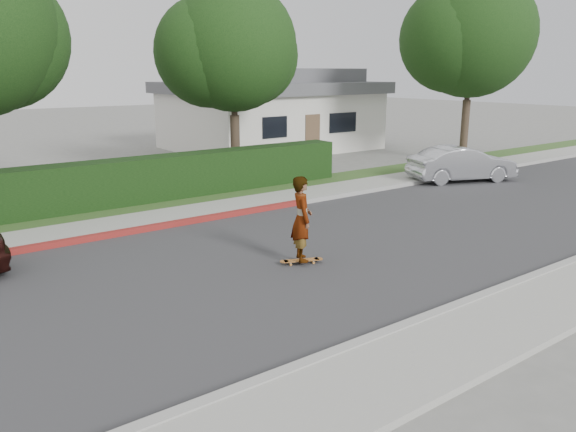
% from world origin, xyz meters
% --- Properties ---
extents(ground, '(120.00, 120.00, 0.00)m').
position_xyz_m(ground, '(0.00, 0.00, 0.00)').
color(ground, slate).
rests_on(ground, ground).
extents(road, '(60.00, 8.00, 0.01)m').
position_xyz_m(road, '(0.00, 0.00, 0.01)').
color(road, '#2D2D30').
rests_on(road, ground).
extents(curb_near, '(60.00, 0.20, 0.15)m').
position_xyz_m(curb_near, '(0.00, -4.10, 0.07)').
color(curb_near, '#9E9E99').
rests_on(curb_near, ground).
extents(sidewalk_near, '(60.00, 1.60, 0.12)m').
position_xyz_m(sidewalk_near, '(0.00, -5.00, 0.06)').
color(sidewalk_near, gray).
rests_on(sidewalk_near, ground).
extents(curb_far, '(60.00, 0.20, 0.15)m').
position_xyz_m(curb_far, '(0.00, 4.10, 0.07)').
color(curb_far, '#9E9E99').
rests_on(curb_far, ground).
extents(curb_red_section, '(12.00, 0.21, 0.15)m').
position_xyz_m(curb_red_section, '(-5.00, 4.10, 0.08)').
color(curb_red_section, maroon).
rests_on(curb_red_section, ground).
extents(sidewalk_far, '(60.00, 1.60, 0.12)m').
position_xyz_m(sidewalk_far, '(0.00, 5.00, 0.06)').
color(sidewalk_far, gray).
rests_on(sidewalk_far, ground).
extents(planting_strip, '(60.00, 1.60, 0.10)m').
position_xyz_m(planting_strip, '(0.00, 6.60, 0.05)').
color(planting_strip, '#2D4C1E').
rests_on(planting_strip, ground).
extents(hedge, '(15.00, 1.00, 1.50)m').
position_xyz_m(hedge, '(-3.00, 7.20, 0.75)').
color(hedge, black).
rests_on(hedge, ground).
extents(tree_center, '(5.66, 4.84, 7.44)m').
position_xyz_m(tree_center, '(1.49, 9.19, 4.90)').
color(tree_center, '#33261C').
rests_on(tree_center, ground).
extents(tree_right, '(6.32, 5.60, 8.56)m').
position_xyz_m(tree_right, '(12.49, 6.69, 5.63)').
color(tree_right, '#33261C').
rests_on(tree_right, ground).
extents(house, '(10.60, 8.60, 4.30)m').
position_xyz_m(house, '(8.00, 16.00, 2.10)').
color(house, beige).
rests_on(house, ground).
extents(skateboard, '(0.97, 0.56, 0.09)m').
position_xyz_m(skateboard, '(-2.60, -0.45, 0.09)').
color(skateboard, '#C37C35').
rests_on(skateboard, ground).
extents(skateboarder, '(0.70, 0.81, 1.88)m').
position_xyz_m(skateboarder, '(-2.60, -0.45, 1.04)').
color(skateboarder, white).
rests_on(skateboarder, skateboard).
extents(car_silver, '(4.37, 2.85, 1.36)m').
position_xyz_m(car_silver, '(8.36, 3.49, 0.68)').
color(car_silver, '#B9BAC1').
rests_on(car_silver, ground).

